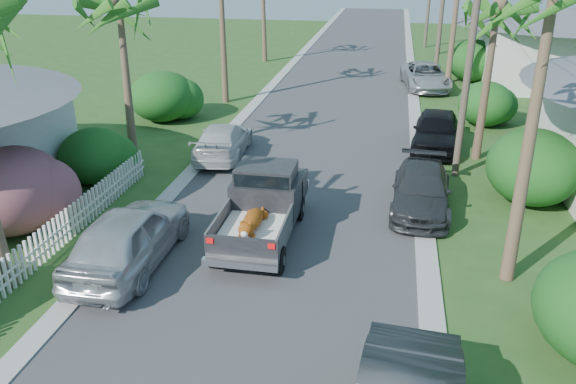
% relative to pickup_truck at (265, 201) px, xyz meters
% --- Properties ---
extents(road, '(8.00, 100.00, 0.02)m').
position_rel_pickup_truck_xyz_m(road, '(0.45, 17.77, -1.00)').
color(road, '#38383A').
rests_on(road, ground).
extents(curb_left, '(0.60, 100.00, 0.06)m').
position_rel_pickup_truck_xyz_m(curb_left, '(-3.85, 17.77, -0.98)').
color(curb_left, '#A5A39E').
rests_on(curb_left, ground).
extents(curb_right, '(0.60, 100.00, 0.06)m').
position_rel_pickup_truck_xyz_m(curb_right, '(4.75, 17.77, -0.98)').
color(curb_right, '#A5A39E').
rests_on(curb_right, ground).
extents(pickup_truck, '(1.98, 5.12, 2.06)m').
position_rel_pickup_truck_xyz_m(pickup_truck, '(0.00, 0.00, 0.00)').
color(pickup_truck, black).
rests_on(pickup_truck, ground).
extents(parked_car_rm, '(2.07, 4.62, 1.32)m').
position_rel_pickup_truck_xyz_m(parked_car_rm, '(4.65, 2.51, -0.35)').
color(parked_car_rm, '#2D2F32').
rests_on(parked_car_rm, ground).
extents(parked_car_rf, '(2.31, 4.77, 1.57)m').
position_rel_pickup_truck_xyz_m(parked_car_rf, '(5.45, 8.80, -0.23)').
color(parked_car_rf, black).
rests_on(parked_car_rf, ground).
extents(parked_car_rd, '(3.15, 5.65, 1.50)m').
position_rel_pickup_truck_xyz_m(parked_car_rd, '(5.45, 20.10, -0.26)').
color(parked_car_rd, '#B4B6BB').
rests_on(parked_car_rd, ground).
extents(parked_car_ln, '(2.00, 4.92, 1.67)m').
position_rel_pickup_truck_xyz_m(parked_car_ln, '(-3.15, -2.51, -0.17)').
color(parked_car_ln, silver).
rests_on(parked_car_ln, ground).
extents(parked_car_lf, '(2.26, 4.76, 1.34)m').
position_rel_pickup_truck_xyz_m(parked_car_lf, '(-3.15, 6.23, -0.34)').
color(parked_car_lf, silver).
rests_on(parked_car_lf, ground).
extents(palm_l_b, '(4.40, 4.40, 7.40)m').
position_rel_pickup_truck_xyz_m(palm_l_b, '(-6.35, 4.77, 5.14)').
color(palm_l_b, brown).
rests_on(palm_l_b, ground).
extents(palm_r_b, '(4.40, 4.40, 7.20)m').
position_rel_pickup_truck_xyz_m(palm_r_b, '(7.05, 7.77, 4.94)').
color(palm_r_b, brown).
rests_on(palm_r_b, ground).
extents(shrub_l_b, '(3.00, 3.30, 2.60)m').
position_rel_pickup_truck_xyz_m(shrub_l_b, '(-7.35, -1.23, 0.29)').
color(shrub_l_b, '#C31B72').
rests_on(shrub_l_b, ground).
extents(shrub_l_c, '(2.40, 2.64, 2.00)m').
position_rel_pickup_truck_xyz_m(shrub_l_c, '(-6.95, 2.77, -0.01)').
color(shrub_l_c, '#154C1A').
rests_on(shrub_l_c, ground).
extents(shrub_l_d, '(3.20, 3.52, 2.40)m').
position_rel_pickup_truck_xyz_m(shrub_l_d, '(-7.55, 10.77, 0.19)').
color(shrub_l_d, '#154C1A').
rests_on(shrub_l_d, ground).
extents(shrub_r_b, '(3.00, 3.30, 2.50)m').
position_rel_pickup_truck_xyz_m(shrub_r_b, '(8.25, 3.77, 0.24)').
color(shrub_r_b, '#154C1A').
rests_on(shrub_r_b, ground).
extents(shrub_r_c, '(2.60, 2.86, 2.10)m').
position_rel_pickup_truck_xyz_m(shrub_r_c, '(7.95, 12.77, 0.04)').
color(shrub_r_c, '#154C1A').
rests_on(shrub_r_c, ground).
extents(shrub_r_d, '(3.20, 3.52, 2.60)m').
position_rel_pickup_truck_xyz_m(shrub_r_d, '(8.45, 22.77, 0.29)').
color(shrub_r_d, '#154C1A').
rests_on(shrub_r_d, ground).
extents(picket_fence, '(0.10, 11.00, 1.00)m').
position_rel_pickup_truck_xyz_m(picket_fence, '(-5.55, -1.73, -0.51)').
color(picket_fence, white).
rests_on(picket_fence, ground).
extents(house_right_far, '(9.00, 8.00, 4.60)m').
position_rel_pickup_truck_xyz_m(house_right_far, '(13.45, 22.77, 1.11)').
color(house_right_far, silver).
rests_on(house_right_far, ground).
extents(utility_pole_b, '(1.60, 0.26, 9.00)m').
position_rel_pickup_truck_xyz_m(utility_pole_b, '(6.05, 5.77, 3.59)').
color(utility_pole_b, brown).
rests_on(utility_pole_b, ground).
extents(utility_pole_c, '(1.60, 0.26, 9.00)m').
position_rel_pickup_truck_xyz_m(utility_pole_c, '(6.05, 20.77, 3.59)').
color(utility_pole_c, brown).
rests_on(utility_pole_c, ground).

